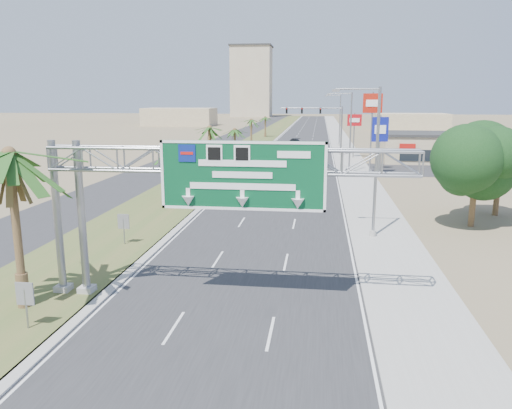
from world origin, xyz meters
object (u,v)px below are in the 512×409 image
object	(u,v)px
sign_gantry	(209,172)
pole_sign_blue	(380,131)
signal_mast	(329,126)
car_mid_lane	(279,179)
store_building	(443,148)
car_left_lane	(244,191)
pole_sign_red_near	(372,109)
pole_sign_red_far	(354,123)
car_right_lane	(317,151)
car_far	(294,143)
palm_near	(9,155)

from	to	relation	value
sign_gantry	pole_sign_blue	xyz separation A→B (m)	(12.13, 41.83, -0.77)
signal_mast	car_mid_lane	distance (m)	30.55
car_mid_lane	sign_gantry	bearing A→B (deg)	-98.70
store_building	pole_sign_blue	xyz separation A→B (m)	(-10.93, -14.25, 3.28)
store_building	car_left_lane	bearing A→B (deg)	-127.93
signal_mast	pole_sign_red_near	xyz separation A→B (m)	(5.02, -18.46, 3.16)
pole_sign_red_far	car_left_lane	bearing A→B (deg)	-109.24
car_mid_lane	car_right_lane	xyz separation A→B (m)	(3.89, 30.65, -0.04)
car_right_lane	pole_sign_blue	size ratio (longest dim) A/B	0.66
store_building	car_far	distance (m)	31.59
sign_gantry	palm_near	bearing A→B (deg)	-166.68
car_right_lane	pole_sign_blue	distance (m)	22.98
palm_near	pole_sign_red_near	bearing A→B (deg)	66.92
sign_gantry	pole_sign_red_near	size ratio (longest dim) A/B	1.66
sign_gantry	car_right_lane	size ratio (longest dim) A/B	3.52
sign_gantry	palm_near	distance (m)	8.41
pole_sign_red_near	pole_sign_blue	xyz separation A→B (m)	(0.87, -1.76, -2.72)
car_left_lane	pole_sign_red_far	bearing A→B (deg)	76.34
palm_near	signal_mast	bearing A→B (deg)	77.34
signal_mast	car_right_lane	distance (m)	4.66
car_left_lane	pole_sign_red_near	distance (m)	24.92
pole_sign_red_far	car_right_lane	bearing A→B (deg)	143.09
signal_mast	car_mid_lane	xyz separation A→B (m)	(-5.70, -29.72, -4.15)
store_building	pole_sign_blue	world-z (taller)	pole_sign_blue
palm_near	car_right_lane	distance (m)	66.40
car_mid_lane	car_far	xyz separation A→B (m)	(-0.81, 45.01, 0.03)
car_far	car_right_lane	bearing A→B (deg)	-64.01
car_left_lane	pole_sign_blue	size ratio (longest dim) A/B	0.69
store_building	car_right_lane	distance (m)	19.92
palm_near	car_mid_lane	world-z (taller)	palm_near
car_mid_lane	pole_sign_red_far	xyz separation A→B (m)	(9.56, 26.39, 4.80)
sign_gantry	car_far	distance (m)	77.52
pole_sign_red_near	pole_sign_blue	size ratio (longest dim) A/B	1.39
palm_near	pole_sign_blue	bearing A→B (deg)	65.15
car_right_lane	sign_gantry	bearing A→B (deg)	-100.78
store_building	palm_near	bearing A→B (deg)	-118.28
car_right_lane	pole_sign_blue	world-z (taller)	pole_sign_blue
sign_gantry	pole_sign_red_near	bearing A→B (deg)	75.52
signal_mast	store_building	bearing A→B (deg)	-19.54
car_mid_lane	pole_sign_red_far	bearing A→B (deg)	62.34
sign_gantry	car_right_lane	xyz separation A→B (m)	(4.42, 62.97, -5.40)
signal_mast	pole_sign_blue	bearing A→B (deg)	-73.75
sign_gantry	car_left_lane	xyz separation A→B (m)	(-2.10, 23.80, -5.21)
signal_mast	store_building	world-z (taller)	signal_mast
car_mid_lane	signal_mast	bearing A→B (deg)	71.39
pole_sign_red_near	car_left_lane	bearing A→B (deg)	-124.01
pole_sign_blue	pole_sign_red_far	world-z (taller)	pole_sign_blue
palm_near	pole_sign_blue	distance (m)	48.25
car_right_lane	pole_sign_red_far	bearing A→B (deg)	-43.67
car_left_lane	car_mid_lane	xyz separation A→B (m)	(2.63, 8.52, -0.16)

